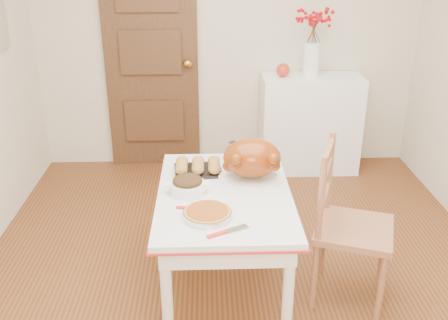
{
  "coord_description": "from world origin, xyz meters",
  "views": [
    {
      "loc": [
        -0.2,
        -2.64,
        2.04
      ],
      "look_at": [
        -0.1,
        0.02,
        0.87
      ],
      "focal_mm": 40.48,
      "sensor_mm": 36.0,
      "label": 1
    }
  ],
  "objects_px": {
    "kitchen_table": "(224,242)",
    "turkey_platter": "(252,160)",
    "sideboard": "(310,124)",
    "chair_oak": "(355,226)",
    "pumpkin_pie": "(207,212)"
  },
  "relations": [
    {
      "from": "kitchen_table",
      "to": "turkey_platter",
      "type": "height_order",
      "value": "turkey_platter"
    },
    {
      "from": "sideboard",
      "to": "turkey_platter",
      "type": "bearing_deg",
      "value": -112.68
    },
    {
      "from": "sideboard",
      "to": "kitchen_table",
      "type": "height_order",
      "value": "sideboard"
    },
    {
      "from": "chair_oak",
      "to": "turkey_platter",
      "type": "distance_m",
      "value": 0.71
    },
    {
      "from": "sideboard",
      "to": "pumpkin_pie",
      "type": "distance_m",
      "value": 2.32
    },
    {
      "from": "kitchen_table",
      "to": "chair_oak",
      "type": "bearing_deg",
      "value": -6.43
    },
    {
      "from": "kitchen_table",
      "to": "chair_oak",
      "type": "relative_size",
      "value": 1.16
    },
    {
      "from": "sideboard",
      "to": "kitchen_table",
      "type": "xyz_separation_m",
      "value": [
        -0.86,
        -1.81,
        -0.11
      ]
    },
    {
      "from": "turkey_platter",
      "to": "pumpkin_pie",
      "type": "height_order",
      "value": "turkey_platter"
    },
    {
      "from": "sideboard",
      "to": "pumpkin_pie",
      "type": "xyz_separation_m",
      "value": [
        -0.96,
        -2.1,
        0.26
      ]
    },
    {
      "from": "kitchen_table",
      "to": "chair_oak",
      "type": "distance_m",
      "value": 0.78
    },
    {
      "from": "sideboard",
      "to": "pumpkin_pie",
      "type": "height_order",
      "value": "sideboard"
    },
    {
      "from": "kitchen_table",
      "to": "chair_oak",
      "type": "xyz_separation_m",
      "value": [
        0.76,
        -0.09,
        0.15
      ]
    },
    {
      "from": "kitchen_table",
      "to": "pumpkin_pie",
      "type": "distance_m",
      "value": 0.48
    },
    {
      "from": "pumpkin_pie",
      "to": "kitchen_table",
      "type": "bearing_deg",
      "value": 70.85
    }
  ]
}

